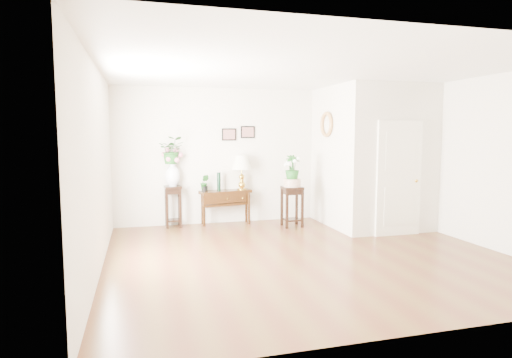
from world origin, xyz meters
name	(u,v)px	position (x,y,z in m)	size (l,w,h in m)	color
floor	(307,255)	(0.00, 0.00, 0.00)	(6.00, 5.50, 0.02)	#56391B
ceiling	(309,70)	(0.00, 0.00, 2.80)	(6.00, 5.50, 0.02)	white
wall_back	(259,156)	(0.00, 2.75, 1.40)	(6.00, 0.02, 2.80)	silver
wall_front	(424,185)	(0.00, -2.75, 1.40)	(6.00, 0.02, 2.80)	silver
wall_left	(97,169)	(-3.00, 0.00, 1.40)	(0.02, 5.50, 2.80)	silver
wall_right	(473,161)	(3.00, 0.00, 1.40)	(0.02, 5.50, 2.80)	silver
partition	(371,157)	(2.10, 1.77, 1.40)	(1.80, 1.95, 2.80)	silver
door	(399,179)	(2.10, 0.78, 1.05)	(0.90, 0.05, 2.10)	white
art_print_left	(229,134)	(-0.65, 2.73, 1.85)	(0.30, 0.02, 0.25)	black
art_print_right	(248,132)	(-0.25, 2.73, 1.90)	(0.30, 0.02, 0.25)	black
wall_ornament	(326,124)	(1.16, 1.90, 2.05)	(0.51, 0.51, 0.07)	tan
console_table	(226,207)	(-0.77, 2.57, 0.35)	(1.06, 0.35, 0.70)	black
table_lamp	(242,173)	(-0.42, 2.57, 1.05)	(0.42, 0.42, 0.73)	gold
green_vase	(219,182)	(-0.90, 2.57, 0.87)	(0.08, 0.08, 0.37)	black
potted_plant	(205,183)	(-1.20, 2.57, 0.86)	(0.18, 0.14, 0.32)	#195319
plant_stand_a	(173,207)	(-1.83, 2.57, 0.41)	(0.32, 0.32, 0.83)	black
porcelain_vase	(172,175)	(-1.83, 2.57, 1.05)	(0.29, 0.29, 0.50)	silver
lily_arrangement	(172,152)	(-1.83, 2.57, 1.50)	(0.49, 0.42, 0.54)	#195319
plant_stand_b	(292,207)	(0.48, 1.98, 0.41)	(0.38, 0.38, 0.81)	black
ceramic_bowl	(292,183)	(0.48, 1.98, 0.89)	(0.35, 0.35, 0.16)	beige
narcissus	(292,168)	(0.48, 1.98, 1.19)	(0.29, 0.29, 0.51)	#195319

